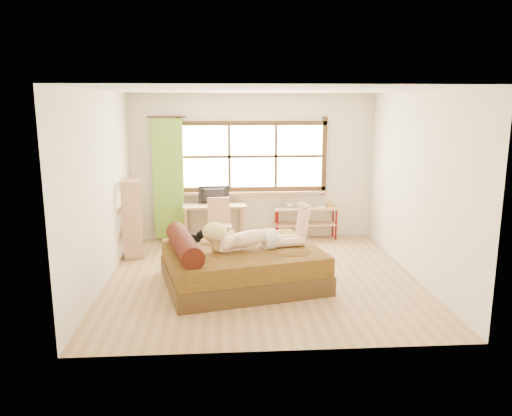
{
  "coord_description": "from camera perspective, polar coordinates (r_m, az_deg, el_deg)",
  "views": [
    {
      "loc": [
        -0.56,
        -6.99,
        2.53
      ],
      "look_at": [
        -0.07,
        0.2,
        1.0
      ],
      "focal_mm": 35.0,
      "sensor_mm": 36.0,
      "label": 1
    }
  ],
  "objects": [
    {
      "name": "chair",
      "position": [
        8.81,
        -4.21,
        -1.43
      ],
      "size": [
        0.43,
        0.43,
        0.89
      ],
      "rotation": [
        0.0,
        0.0,
        0.07
      ],
      "color": "tan",
      "rests_on": "floor"
    },
    {
      "name": "pipe_shelf",
      "position": [
        9.43,
        5.81,
        -0.9
      ],
      "size": [
        1.21,
        0.33,
        0.68
      ],
      "rotation": [
        0.0,
        0.0,
        0.02
      ],
      "color": "tan",
      "rests_on": "floor"
    },
    {
      "name": "wall_left",
      "position": [
        7.29,
        -17.23,
        2.1
      ],
      "size": [
        0.0,
        4.5,
        4.5
      ],
      "primitive_type": "plane",
      "rotation": [
        1.57,
        0.0,
        1.57
      ],
      "color": "silver",
      "rests_on": "floor"
    },
    {
      "name": "wall_back",
      "position": [
        9.33,
        -0.4,
        4.7
      ],
      "size": [
        4.5,
        0.0,
        4.5
      ],
      "primitive_type": "plane",
      "rotation": [
        1.57,
        0.0,
        0.0
      ],
      "color": "silver",
      "rests_on": "floor"
    },
    {
      "name": "bed",
      "position": [
        7.09,
        -1.96,
        -6.49
      ],
      "size": [
        2.44,
        2.13,
        0.8
      ],
      "rotation": [
        0.0,
        0.0,
        0.23
      ],
      "color": "#362310",
      "rests_on": "floor"
    },
    {
      "name": "curtain",
      "position": [
        9.27,
        -9.97,
        3.22
      ],
      "size": [
        0.55,
        0.1,
        2.2
      ],
      "primitive_type": "cube",
      "color": "olive",
      "rests_on": "wall_back"
    },
    {
      "name": "woman",
      "position": [
        6.91,
        -0.32,
        -2.17
      ],
      "size": [
        1.53,
        0.75,
        0.63
      ],
      "primitive_type": null,
      "rotation": [
        0.0,
        0.0,
        0.23
      ],
      "color": "beige",
      "rests_on": "bed"
    },
    {
      "name": "wall_right",
      "position": [
        7.62,
        17.83,
        2.48
      ],
      "size": [
        0.0,
        4.5,
        4.5
      ],
      "primitive_type": "plane",
      "rotation": [
        1.57,
        0.0,
        -1.57
      ],
      "color": "silver",
      "rests_on": "floor"
    },
    {
      "name": "kitten",
      "position": [
        7.11,
        -7.43,
        -3.45
      ],
      "size": [
        0.34,
        0.2,
        0.25
      ],
      "primitive_type": null,
      "rotation": [
        0.0,
        0.0,
        0.23
      ],
      "color": "black",
      "rests_on": "bed"
    },
    {
      "name": "book",
      "position": [
        9.43,
        6.95,
        0.12
      ],
      "size": [
        0.16,
        0.22,
        0.02
      ],
      "primitive_type": "imported",
      "rotation": [
        0.0,
        0.0,
        0.02
      ],
      "color": "gray",
      "rests_on": "pipe_shelf"
    },
    {
      "name": "window",
      "position": [
        9.28,
        -0.39,
        5.65
      ],
      "size": [
        2.8,
        0.16,
        1.46
      ],
      "color": "#FFEDBF",
      "rests_on": "wall_back"
    },
    {
      "name": "wall_front",
      "position": [
        4.92,
        2.81,
        -1.94
      ],
      "size": [
        4.5,
        0.0,
        4.5
      ],
      "primitive_type": "plane",
      "rotation": [
        -1.57,
        0.0,
        0.0
      ],
      "color": "silver",
      "rests_on": "floor"
    },
    {
      "name": "desk",
      "position": [
        9.14,
        -4.8,
        -0.17
      ],
      "size": [
        1.17,
        0.6,
        0.71
      ],
      "rotation": [
        0.0,
        0.0,
        0.07
      ],
      "color": "tan",
      "rests_on": "floor"
    },
    {
      "name": "floor",
      "position": [
        7.45,
        0.68,
        -7.88
      ],
      "size": [
        4.5,
        4.5,
        0.0
      ],
      "primitive_type": "plane",
      "color": "#9E754C",
      "rests_on": "ground"
    },
    {
      "name": "cup",
      "position": [
        9.34,
        3.94,
        0.33
      ],
      "size": [
        0.13,
        0.13,
        0.1
      ],
      "primitive_type": "imported",
      "rotation": [
        0.0,
        0.0,
        0.02
      ],
      "color": "gray",
      "rests_on": "pipe_shelf"
    },
    {
      "name": "monitor",
      "position": [
        9.14,
        -4.82,
        1.47
      ],
      "size": [
        0.57,
        0.12,
        0.32
      ],
      "primitive_type": "imported",
      "rotation": [
        0.0,
        0.0,
        3.22
      ],
      "color": "black",
      "rests_on": "desk"
    },
    {
      "name": "ceiling",
      "position": [
        7.01,
        0.74,
        13.35
      ],
      "size": [
        4.5,
        4.5,
        0.0
      ],
      "primitive_type": "plane",
      "rotation": [
        3.14,
        0.0,
        0.0
      ],
      "color": "white",
      "rests_on": "wall_back"
    },
    {
      "name": "bookshelf",
      "position": [
        8.56,
        -13.99,
        -1.07
      ],
      "size": [
        0.41,
        0.61,
        1.28
      ],
      "rotation": [
        0.0,
        0.0,
        0.18
      ],
      "color": "tan",
      "rests_on": "floor"
    }
  ]
}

